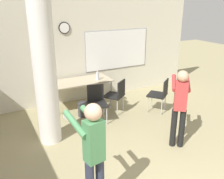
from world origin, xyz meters
TOP-DOWN VIEW (x-y plane):
  - wall_back at (0.04, 5.06)m, footprint 8.00×0.15m
  - support_pillar at (-0.96, 3.19)m, footprint 0.43×0.43m
  - folding_table at (0.15, 4.51)m, footprint 1.76×0.75m
  - bottle_on_table at (0.66, 4.39)m, footprint 0.08×0.08m
  - waste_bin at (0.06, 3.94)m, footprint 0.28×0.28m
  - chair_table_right at (0.87, 3.73)m, footprint 0.62×0.62m
  - chair_mid_room at (1.88, 3.27)m, footprint 0.62×0.62m
  - chair_table_front at (0.24, 3.54)m, footprint 0.53×0.53m
  - person_playing_front at (-0.89, 1.13)m, footprint 0.42×0.61m
  - person_playing_side at (1.20, 1.84)m, footprint 0.56×0.63m

SIDE VIEW (x-z plane):
  - waste_bin at x=0.06m, z-range 0.00..0.35m
  - chair_table_right at x=0.87m, z-range 0.08..0.95m
  - chair_mid_room at x=1.88m, z-range 0.08..0.95m
  - chair_table_front at x=0.24m, z-range 0.08..0.95m
  - folding_table at x=0.15m, z-range 0.32..1.05m
  - bottle_on_table at x=0.66m, z-range 0.70..0.98m
  - person_playing_side at x=1.20m, z-range 0.14..1.68m
  - person_playing_front at x=-0.89m, z-range 0.14..1.72m
  - wall_back at x=0.04m, z-range 0.00..2.80m
  - support_pillar at x=-0.96m, z-range 0.00..2.80m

